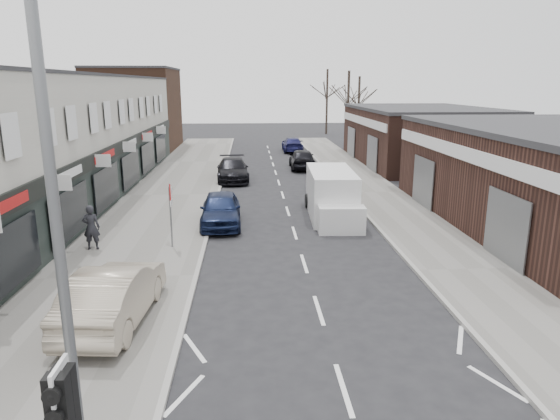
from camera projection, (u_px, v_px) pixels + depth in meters
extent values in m
cube|color=slate|center=(171.00, 196.00, 29.98)|extent=(5.50, 64.00, 0.12)
cube|color=slate|center=(376.00, 193.00, 30.73)|extent=(3.50, 64.00, 0.12)
cube|color=beige|center=(31.00, 143.00, 26.29)|extent=(8.00, 41.00, 7.10)
cube|color=#43291D|center=(136.00, 110.00, 50.86)|extent=(8.00, 10.00, 8.00)
cube|color=#3B221B|center=(420.00, 137.00, 42.22)|extent=(10.00, 16.00, 4.50)
cube|color=silver|center=(63.00, 404.00, 6.26)|extent=(0.05, 0.55, 1.10)
cube|color=black|center=(59.00, 410.00, 6.14)|extent=(0.28, 0.22, 0.95)
cube|color=black|center=(66.00, 398.00, 6.37)|extent=(0.26, 0.20, 0.90)
cylinder|color=slate|center=(61.00, 262.00, 7.04)|extent=(0.16, 0.16, 8.00)
cylinder|color=slate|center=(171.00, 217.00, 20.07)|extent=(0.07, 0.07, 2.50)
cube|color=white|center=(171.00, 203.00, 19.93)|extent=(0.04, 0.45, 0.25)
cube|color=white|center=(331.00, 193.00, 25.29)|extent=(2.37, 5.28, 2.37)
cube|color=white|center=(341.00, 220.00, 22.49)|extent=(2.13, 0.99, 1.24)
cylinder|color=black|center=(317.00, 218.00, 23.67)|extent=(0.25, 0.79, 0.79)
cylinder|color=black|center=(357.00, 217.00, 23.79)|extent=(0.25, 0.79, 0.79)
cylinder|color=black|center=(308.00, 201.00, 27.18)|extent=(0.25, 0.79, 0.79)
cylinder|color=black|center=(343.00, 200.00, 27.30)|extent=(0.25, 0.79, 0.79)
imported|color=#AFA18C|center=(114.00, 294.00, 13.79)|extent=(2.10, 5.01, 1.61)
imported|color=black|center=(91.00, 227.00, 19.86)|extent=(0.68, 0.45, 1.82)
imported|color=#121C3A|center=(221.00, 209.00, 23.73)|extent=(1.98, 4.68, 1.58)
imported|color=black|center=(233.00, 170.00, 34.82)|extent=(2.40, 5.38, 1.53)
imported|color=silver|center=(325.00, 181.00, 30.86)|extent=(1.67, 4.40, 1.43)
imported|color=black|center=(302.00, 159.00, 39.65)|extent=(2.03, 4.78, 1.61)
imported|color=#161746|center=(292.00, 144.00, 49.91)|extent=(2.03, 4.86, 1.40)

